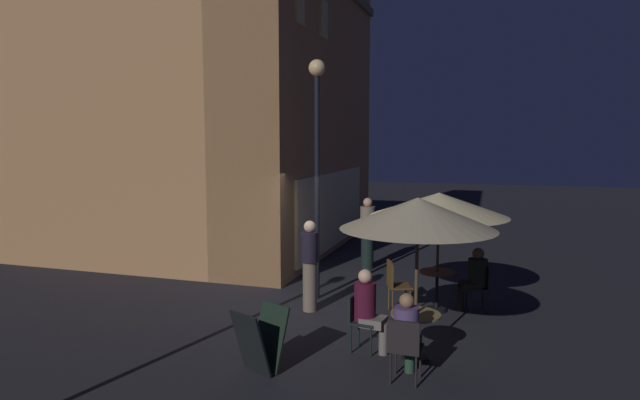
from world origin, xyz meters
name	(u,v)px	position (x,y,z in m)	size (l,w,h in m)	color
ground_plane	(321,307)	(0.00, 0.00, 0.00)	(60.00, 60.00, 0.00)	#222228
cafe_building	(237,100)	(3.69, 3.54, 4.26)	(8.74, 8.00, 8.53)	tan
street_lamp_near_corner	(317,136)	(0.54, 0.26, 3.30)	(0.33, 0.33, 4.78)	black
menu_sandwich_board	(260,340)	(-3.02, -0.06, 0.46)	(0.82, 0.77, 0.90)	black
cafe_table_0	(415,326)	(-1.97, -2.07, 0.52)	(0.73, 0.73, 0.71)	black
cafe_table_1	(437,283)	(0.46, -2.15, 0.53)	(0.66, 0.66, 0.77)	black
patio_umbrella_0	(418,214)	(-1.97, -2.07, 2.18)	(2.25, 2.25, 2.41)	black
patio_umbrella_1	(439,205)	(0.46, -2.15, 2.02)	(2.55, 2.55, 2.25)	black
cafe_chair_0	(360,317)	(-1.85, -1.20, 0.53)	(0.45, 0.45, 0.87)	black
cafe_chair_1	(405,345)	(-2.79, -2.03, 0.54)	(0.44, 0.44, 0.90)	black
cafe_chair_2	(482,284)	(0.70, -2.95, 0.53)	(0.48, 0.48, 0.89)	black
cafe_chair_3	(395,281)	(0.15, -1.40, 0.59)	(0.54, 0.54, 0.97)	brown
patron_seated_0	(368,306)	(-1.87, -1.33, 0.72)	(0.38, 0.53, 1.28)	slate
patron_seated_1	(407,330)	(-2.65, -2.04, 0.69)	(0.54, 0.35, 1.21)	#244630
patron_seated_2	(475,275)	(0.66, -2.82, 0.69)	(0.45, 0.54, 1.22)	black
patron_standing_3	(367,233)	(3.37, -0.16, 0.90)	(0.37, 0.37, 1.78)	black
patron_standing_4	(310,265)	(-0.25, 0.14, 0.88)	(0.32, 0.32, 1.72)	#796655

